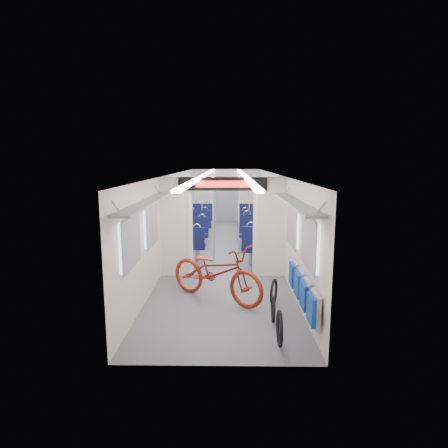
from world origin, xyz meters
The scene contains 14 objects.
carriage centered at (0.00, -0.27, 1.50)m, with size 12.00×12.02×2.31m.
bicycle centered at (-0.10, -3.62, 0.56)m, with size 0.74×2.12×1.11m, color maroon.
flip_bench centered at (1.35, -4.66, 0.58)m, with size 0.12×2.08×0.49m.
bike_hoop_a centered at (0.88, -5.44, 0.24)m, with size 0.53×0.53×0.05m, color black.
bike_hoop_b centered at (0.89, -4.63, 0.20)m, with size 0.44×0.44×0.05m, color black.
bike_hoop_c centered at (0.98, -3.88, 0.23)m, with size 0.50×0.50×0.05m, color black.
seat_bay_near_left centered at (-0.93, -0.04, 0.52)m, with size 0.88×1.92×1.05m.
seat_bay_near_right centered at (0.93, -0.18, 0.57)m, with size 0.95×2.24×1.15m.
seat_bay_far_left centered at (-0.93, 3.23, 0.54)m, with size 0.91×2.05×1.09m.
seat_bay_far_right centered at (0.93, 3.16, 0.54)m, with size 0.91×2.08×1.10m.
stanchion_near_left centered at (-0.23, -1.64, 1.15)m, with size 0.04×0.04×2.30m, color silver.
stanchion_near_right centered at (0.38, -1.38, 1.15)m, with size 0.05×0.05×2.30m, color silver.
stanchion_far_left centered at (-0.34, 1.74, 1.15)m, with size 0.04×0.04×2.30m, color silver.
stanchion_far_right centered at (0.41, 1.52, 1.15)m, with size 0.04×0.04×2.30m, color silver.
Camera 1 is at (0.15, -10.54, 2.67)m, focal length 30.00 mm.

